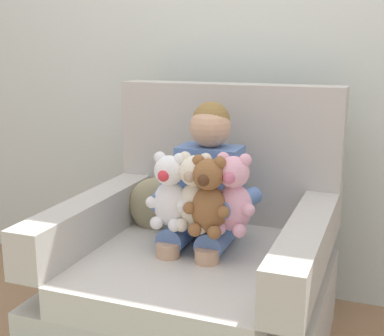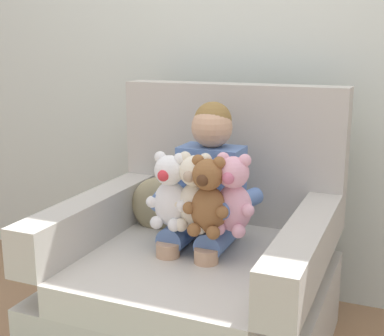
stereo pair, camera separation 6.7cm
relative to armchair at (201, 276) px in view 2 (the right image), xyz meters
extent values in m
cube|color=silver|center=(0.00, 0.71, 0.97)|extent=(6.00, 0.10, 2.60)
cube|color=#BCB7AD|center=(0.00, -0.05, -0.16)|extent=(1.03, 1.02, 0.35)
cube|color=beige|center=(0.00, -0.12, 0.08)|extent=(0.75, 0.88, 0.12)
cube|color=#BCB7AD|center=(0.00, 0.39, 0.45)|extent=(1.03, 0.14, 0.63)
cube|color=#BCB7AD|center=(-0.45, -0.12, 0.23)|extent=(0.14, 0.88, 0.19)
cube|color=#BCB7AD|center=(0.45, -0.12, 0.23)|extent=(0.14, 0.88, 0.19)
cube|color=#597AB7|center=(0.01, 0.10, 0.36)|extent=(0.26, 0.16, 0.34)
sphere|color=tan|center=(0.01, 0.10, 0.61)|extent=(0.17, 0.17, 0.17)
sphere|color=olive|center=(0.01, 0.11, 0.64)|extent=(0.16, 0.16, 0.16)
cylinder|color=#597AB7|center=(-0.07, -0.03, 0.19)|extent=(0.11, 0.26, 0.11)
cylinder|color=tan|center=(-0.07, -0.16, 0.04)|extent=(0.09, 0.09, 0.30)
cylinder|color=#597AB7|center=(0.09, -0.03, 0.19)|extent=(0.11, 0.26, 0.11)
cylinder|color=tan|center=(0.09, -0.16, 0.04)|extent=(0.09, 0.09, 0.30)
cylinder|color=#597AB7|center=(-0.15, -0.02, 0.34)|extent=(0.13, 0.27, 0.07)
cylinder|color=#597AB7|center=(0.17, -0.02, 0.34)|extent=(0.13, 0.27, 0.07)
ellipsoid|color=white|center=(-0.08, -0.11, 0.34)|extent=(0.14, 0.12, 0.18)
sphere|color=white|center=(-0.08, -0.12, 0.47)|extent=(0.12, 0.12, 0.12)
sphere|color=#DB333D|center=(-0.08, -0.17, 0.46)|extent=(0.04, 0.04, 0.04)
sphere|color=white|center=(-0.12, -0.11, 0.52)|extent=(0.05, 0.05, 0.05)
sphere|color=white|center=(-0.15, -0.14, 0.34)|extent=(0.05, 0.05, 0.05)
sphere|color=white|center=(-0.12, -0.16, 0.27)|extent=(0.05, 0.05, 0.05)
sphere|color=white|center=(-0.04, -0.11, 0.52)|extent=(0.05, 0.05, 0.05)
sphere|color=white|center=(-0.02, -0.14, 0.34)|extent=(0.05, 0.05, 0.05)
sphere|color=white|center=(-0.05, -0.16, 0.27)|extent=(0.05, 0.05, 0.05)
ellipsoid|color=brown|center=(0.08, -0.13, 0.34)|extent=(0.14, 0.12, 0.18)
sphere|color=brown|center=(0.08, -0.14, 0.48)|extent=(0.12, 0.12, 0.12)
sphere|color=#4C2D19|center=(0.08, -0.19, 0.47)|extent=(0.04, 0.04, 0.04)
sphere|color=brown|center=(0.04, -0.13, 0.52)|extent=(0.05, 0.05, 0.05)
sphere|color=brown|center=(0.02, -0.16, 0.35)|extent=(0.05, 0.05, 0.05)
sphere|color=brown|center=(0.04, -0.18, 0.27)|extent=(0.05, 0.05, 0.05)
sphere|color=brown|center=(0.12, -0.13, 0.52)|extent=(0.05, 0.05, 0.05)
sphere|color=brown|center=(0.15, -0.16, 0.35)|extent=(0.05, 0.05, 0.05)
sphere|color=brown|center=(0.12, -0.18, 0.27)|extent=(0.05, 0.05, 0.05)
ellipsoid|color=silver|center=(0.02, -0.10, 0.34)|extent=(0.14, 0.12, 0.18)
sphere|color=silver|center=(0.02, -0.11, 0.48)|extent=(0.12, 0.12, 0.12)
sphere|color=tan|center=(0.02, -0.16, 0.47)|extent=(0.05, 0.05, 0.05)
sphere|color=silver|center=(-0.02, -0.10, 0.52)|extent=(0.05, 0.05, 0.05)
sphere|color=silver|center=(-0.05, -0.13, 0.35)|extent=(0.05, 0.05, 0.05)
sphere|color=silver|center=(-0.02, -0.15, 0.27)|extent=(0.05, 0.05, 0.05)
sphere|color=silver|center=(0.06, -0.10, 0.52)|extent=(0.05, 0.05, 0.05)
sphere|color=silver|center=(0.08, -0.13, 0.35)|extent=(0.05, 0.05, 0.05)
sphere|color=silver|center=(0.06, -0.15, 0.27)|extent=(0.05, 0.05, 0.05)
ellipsoid|color=#EAA8BC|center=(0.16, -0.08, 0.34)|extent=(0.14, 0.12, 0.19)
sphere|color=#EAA8BC|center=(0.16, -0.09, 0.48)|extent=(0.12, 0.12, 0.12)
sphere|color=#CC6684|center=(0.16, -0.14, 0.47)|extent=(0.05, 0.05, 0.05)
sphere|color=#EAA8BC|center=(0.12, -0.08, 0.53)|extent=(0.05, 0.05, 0.05)
sphere|color=#EAA8BC|center=(0.10, -0.11, 0.35)|extent=(0.05, 0.05, 0.05)
sphere|color=#EAA8BC|center=(0.12, -0.13, 0.27)|extent=(0.05, 0.05, 0.05)
sphere|color=#EAA8BC|center=(0.21, -0.08, 0.53)|extent=(0.05, 0.05, 0.05)
sphere|color=#EAA8BC|center=(0.23, -0.11, 0.35)|extent=(0.05, 0.05, 0.05)
sphere|color=#EAA8BC|center=(0.20, -0.13, 0.27)|extent=(0.05, 0.05, 0.05)
ellipsoid|color=#998C66|center=(-0.26, 0.14, 0.24)|extent=(0.28, 0.16, 0.26)
camera|label=1|loc=(0.70, -1.91, 0.94)|focal=49.23mm
camera|label=2|loc=(0.76, -1.89, 0.94)|focal=49.23mm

